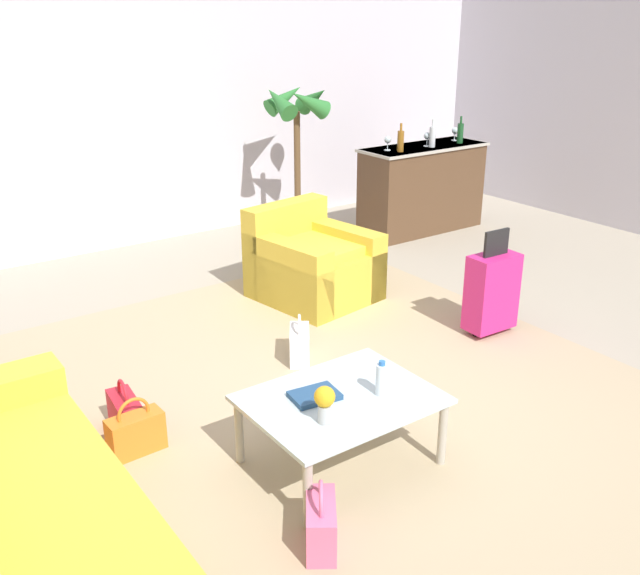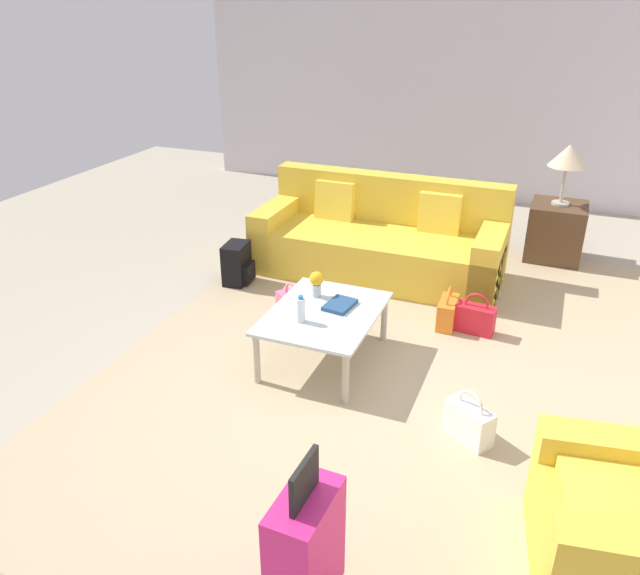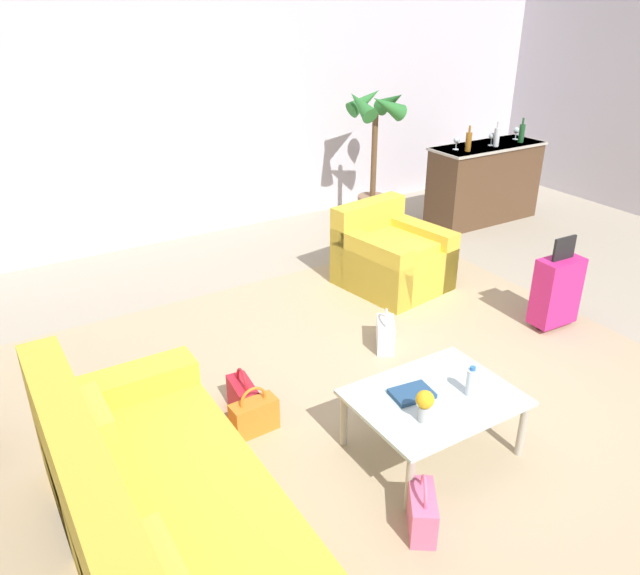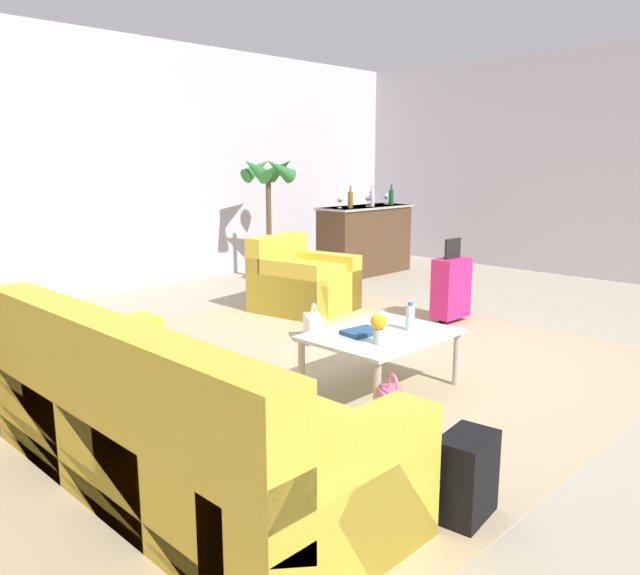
{
  "view_description": "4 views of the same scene",
  "coord_description": "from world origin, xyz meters",
  "px_view_note": "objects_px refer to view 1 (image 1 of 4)",
  "views": [
    {
      "loc": [
        -2.47,
        -3.2,
        2.4
      ],
      "look_at": [
        -0.11,
        0.11,
        0.81
      ],
      "focal_mm": 40.0,
      "sensor_mm": 36.0,
      "label": 1
    },
    {
      "loc": [
        3.4,
        0.99,
        2.58
      ],
      "look_at": [
        0.1,
        -0.33,
        0.87
      ],
      "focal_mm": 35.0,
      "sensor_mm": 36.0,
      "label": 2
    },
    {
      "loc": [
        -2.7,
        -2.87,
        2.74
      ],
      "look_at": [
        -0.87,
        0.11,
        1.05
      ],
      "focal_mm": 35.0,
      "sensor_mm": 36.0,
      "label": 3
    },
    {
      "loc": [
        -3.74,
        -3.14,
        1.61
      ],
      "look_at": [
        -0.55,
        -0.04,
        0.7
      ],
      "focal_mm": 35.0,
      "sensor_mm": 36.0,
      "label": 4
    }
  ],
  "objects_px": {
    "wine_bottle_clear": "(432,136)",
    "potted_palm": "(297,152)",
    "wine_glass_left_of_centre": "(427,137)",
    "bar_console": "(422,187)",
    "handbag_orange": "(136,433)",
    "coffee_table": "(341,405)",
    "wine_glass_right_of_centre": "(455,131)",
    "handbag_pink": "(321,524)",
    "handbag_white": "(300,344)",
    "couch": "(1,564)",
    "wine_bottle_green": "(460,133)",
    "wine_glass_leftmost": "(388,140)",
    "coffee_table_book": "(315,395)",
    "armchair": "(309,265)",
    "flower_vase": "(325,401)",
    "suitcase_magenta": "(492,291)",
    "wine_bottle_amber": "(401,141)",
    "water_bottle": "(381,379)",
    "handbag_red": "(125,414)"
  },
  "relations": [
    {
      "from": "wine_bottle_clear",
      "to": "suitcase_magenta",
      "type": "xyz_separation_m",
      "value": [
        -1.51,
        -2.29,
        -0.73
      ]
    },
    {
      "from": "handbag_orange",
      "to": "handbag_pink",
      "type": "bearing_deg",
      "value": -71.57
    },
    {
      "from": "suitcase_magenta",
      "to": "potted_palm",
      "type": "height_order",
      "value": "potted_palm"
    },
    {
      "from": "wine_glass_left_of_centre",
      "to": "potted_palm",
      "type": "relative_size",
      "value": 0.09
    },
    {
      "from": "handbag_white",
      "to": "potted_palm",
      "type": "bearing_deg",
      "value": 56.3
    },
    {
      "from": "flower_vase",
      "to": "wine_bottle_green",
      "type": "bearing_deg",
      "value": 37.01
    },
    {
      "from": "coffee_table",
      "to": "wine_glass_right_of_centre",
      "type": "distance_m",
      "value": 5.14
    },
    {
      "from": "flower_vase",
      "to": "armchair",
      "type": "bearing_deg",
      "value": 56.89
    },
    {
      "from": "suitcase_magenta",
      "to": "potted_palm",
      "type": "xyz_separation_m",
      "value": [
        0.2,
        3.0,
        0.6
      ]
    },
    {
      "from": "coffee_table",
      "to": "handbag_pink",
      "type": "xyz_separation_m",
      "value": [
        -0.48,
        -0.48,
        -0.24
      ]
    },
    {
      "from": "coffee_table",
      "to": "handbag_pink",
      "type": "height_order",
      "value": "coffee_table"
    },
    {
      "from": "handbag_orange",
      "to": "coffee_table",
      "type": "bearing_deg",
      "value": -40.45
    },
    {
      "from": "suitcase_magenta",
      "to": "water_bottle",
      "type": "bearing_deg",
      "value": -156.04
    },
    {
      "from": "flower_vase",
      "to": "wine_glass_left_of_centre",
      "type": "relative_size",
      "value": 1.33
    },
    {
      "from": "handbag_pink",
      "to": "coffee_table_book",
      "type": "bearing_deg",
      "value": 57.34
    },
    {
      "from": "water_bottle",
      "to": "coffee_table_book",
      "type": "distance_m",
      "value": 0.38
    },
    {
      "from": "wine_glass_right_of_centre",
      "to": "wine_glass_left_of_centre",
      "type": "bearing_deg",
      "value": -171.03
    },
    {
      "from": "wine_glass_leftmost",
      "to": "handbag_orange",
      "type": "relative_size",
      "value": 0.43
    },
    {
      "from": "couch",
      "to": "handbag_orange",
      "type": "distance_m",
      "value": 1.26
    },
    {
      "from": "bar_console",
      "to": "wine_glass_leftmost",
      "type": "relative_size",
      "value": 9.77
    },
    {
      "from": "coffee_table",
      "to": "wine_glass_right_of_centre",
      "type": "bearing_deg",
      "value": 38.02
    },
    {
      "from": "wine_glass_leftmost",
      "to": "suitcase_magenta",
      "type": "bearing_deg",
      "value": -112.13
    },
    {
      "from": "bar_console",
      "to": "coffee_table",
      "type": "bearing_deg",
      "value": -138.47
    },
    {
      "from": "wine_bottle_amber",
      "to": "suitcase_magenta",
      "type": "relative_size",
      "value": 0.35
    },
    {
      "from": "water_bottle",
      "to": "wine_bottle_amber",
      "type": "height_order",
      "value": "wine_bottle_amber"
    },
    {
      "from": "flower_vase",
      "to": "wine_glass_right_of_centre",
      "type": "bearing_deg",
      "value": 37.84
    },
    {
      "from": "couch",
      "to": "potted_palm",
      "type": "bearing_deg",
      "value": 43.51
    },
    {
      "from": "water_bottle",
      "to": "potted_palm",
      "type": "relative_size",
      "value": 0.12
    },
    {
      "from": "couch",
      "to": "coffee_table_book",
      "type": "bearing_deg",
      "value": 6.11
    },
    {
      "from": "coffee_table_book",
      "to": "wine_bottle_amber",
      "type": "bearing_deg",
      "value": 49.84
    },
    {
      "from": "armchair",
      "to": "handbag_pink",
      "type": "bearing_deg",
      "value": -123.77
    },
    {
      "from": "armchair",
      "to": "coffee_table",
      "type": "bearing_deg",
      "value": -120.79
    },
    {
      "from": "wine_bottle_green",
      "to": "wine_glass_left_of_centre",
      "type": "bearing_deg",
      "value": 171.77
    },
    {
      "from": "couch",
      "to": "handbag_white",
      "type": "distance_m",
      "value": 2.66
    },
    {
      "from": "suitcase_magenta",
      "to": "handbag_red",
      "type": "relative_size",
      "value": 2.37
    },
    {
      "from": "coffee_table",
      "to": "handbag_orange",
      "type": "distance_m",
      "value": 1.2
    },
    {
      "from": "coffee_table_book",
      "to": "handbag_pink",
      "type": "relative_size",
      "value": 0.72
    },
    {
      "from": "wine_glass_leftmost",
      "to": "wine_glass_right_of_centre",
      "type": "xyz_separation_m",
      "value": [
        1.03,
        0.01,
        0.0
      ]
    },
    {
      "from": "armchair",
      "to": "handbag_white",
      "type": "bearing_deg",
      "value": -128.04
    },
    {
      "from": "coffee_table_book",
      "to": "handbag_pink",
      "type": "xyz_separation_m",
      "value": [
        -0.36,
        -0.56,
        -0.31
      ]
    },
    {
      "from": "coffee_table",
      "to": "handbag_pink",
      "type": "bearing_deg",
      "value": -134.87
    },
    {
      "from": "suitcase_magenta",
      "to": "wine_glass_right_of_centre",
      "type": "bearing_deg",
      "value": 50.45
    },
    {
      "from": "bar_console",
      "to": "handbag_orange",
      "type": "bearing_deg",
      "value": -152.02
    },
    {
      "from": "armchair",
      "to": "wine_bottle_amber",
      "type": "height_order",
      "value": "wine_bottle_amber"
    },
    {
      "from": "wine_glass_leftmost",
      "to": "wine_bottle_amber",
      "type": "bearing_deg",
      "value": -64.21
    },
    {
      "from": "wine_bottle_clear",
      "to": "potted_palm",
      "type": "height_order",
      "value": "potted_palm"
    },
    {
      "from": "couch",
      "to": "coffee_table",
      "type": "relative_size",
      "value": 2.37
    },
    {
      "from": "potted_palm",
      "to": "coffee_table_book",
      "type": "bearing_deg",
      "value": -122.66
    },
    {
      "from": "wine_glass_left_of_centre",
      "to": "wine_bottle_green",
      "type": "distance_m",
      "value": 0.45
    },
    {
      "from": "flower_vase",
      "to": "wine_bottle_amber",
      "type": "relative_size",
      "value": 0.68
    }
  ]
}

